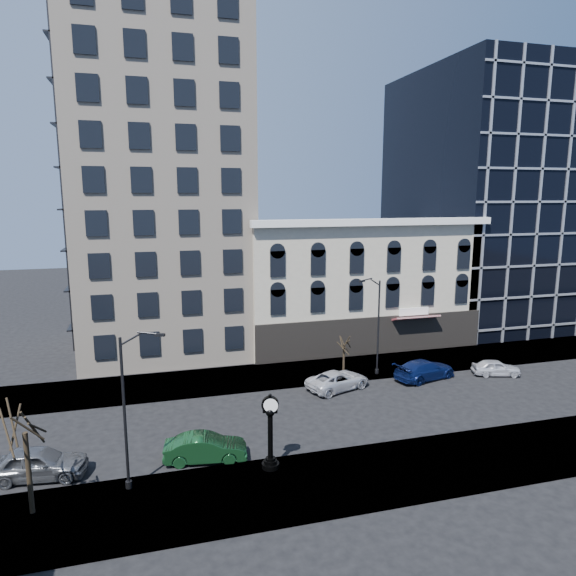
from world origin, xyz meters
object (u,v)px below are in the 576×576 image
object	(u,v)px
car_near_a	(38,463)
car_near_b	(206,448)
street_clock	(270,435)
street_lamp_near	(134,369)

from	to	relation	value
car_near_a	car_near_b	world-z (taller)	car_near_a
street_clock	car_near_a	distance (m)	12.15
car_near_a	car_near_b	xyz separation A→B (m)	(8.60, -0.52, -0.09)
street_lamp_near	car_near_b	bearing A→B (deg)	47.23
car_near_b	street_lamp_near	bearing A→B (deg)	128.94
car_near_b	car_near_a	bearing A→B (deg)	94.79
street_clock	street_lamp_near	world-z (taller)	street_lamp_near
street_clock	car_near_a	xyz separation A→B (m)	(-11.85, 2.40, -1.18)
street_clock	car_near_b	distance (m)	3.97
car_near_a	car_near_b	size ratio (longest dim) A/B	1.08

